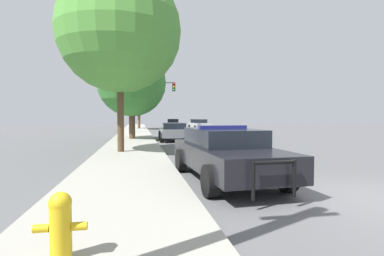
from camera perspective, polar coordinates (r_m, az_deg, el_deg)
name	(u,v)px	position (r m, az deg, el deg)	size (l,w,h in m)	color
ground_plane	(367,198)	(7.46, 30.33, -11.45)	(110.00, 110.00, 0.00)	#565659
sidewalk_left	(119,208)	(5.75, -13.79, -14.63)	(3.00, 110.00, 0.13)	#99968C
police_car	(225,152)	(8.15, 6.34, -4.63)	(2.31, 5.12, 1.47)	black
fire_hydrant	(61,224)	(3.79, -23.75, -16.33)	(0.57, 0.25, 0.76)	gold
traffic_light	(150,95)	(31.28, -7.93, 6.19)	(4.40, 0.35, 5.25)	#424247
car_background_midblock	(173,131)	(20.89, -3.57, -0.61)	(2.05, 3.99, 1.26)	slate
car_background_oncoming	(199,124)	(36.05, 1.36, 0.68)	(2.10, 4.78, 1.35)	#B7B7BC
car_background_distant	(173,123)	(41.20, -3.68, 0.86)	(2.14, 4.34, 1.35)	slate
tree_sidewalk_mid	(132,82)	(21.78, -11.40, 8.51)	(4.84, 4.84, 6.41)	#4C3823
tree_sidewalk_far	(139,84)	(39.61, -10.12, 8.27)	(6.02, 6.02, 8.78)	brown
tree_sidewalk_near	(120,31)	(14.37, -13.60, 17.46)	(5.48, 5.48, 8.13)	#4C3823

